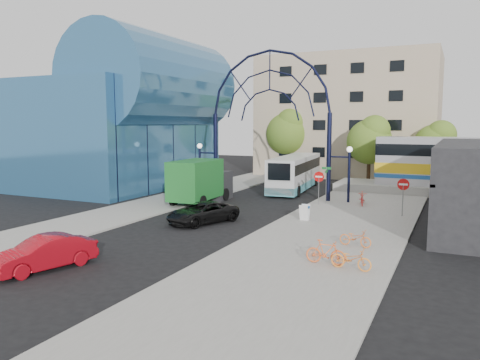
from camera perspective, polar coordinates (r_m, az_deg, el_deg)
The scene contains 22 objects.
ground at distance 26.78m, azimuth -7.68°, elevation -6.46°, with size 120.00×120.00×0.00m, color black.
sidewalk_east at distance 27.27m, azimuth 11.45°, elevation -6.17°, with size 8.00×56.00×0.12m, color gray.
plaza_west at distance 35.23m, azimuth -11.28°, elevation -3.21°, with size 5.00×50.00×0.12m, color gray.
gateway_arch at distance 38.63m, azimuth 3.63°, elevation 10.44°, with size 13.64×0.44×12.10m.
stop_sign at distance 35.37m, azimuth 9.59°, elevation 0.04°, with size 0.80×0.07×2.50m.
do_not_enter_sign at distance 32.28m, azimuth 19.28°, elevation -0.94°, with size 0.76×0.07×2.48m.
street_name_sign at distance 35.83m, azimuth 10.47°, elevation 0.33°, with size 0.70×0.70×2.80m.
sandwich_board at distance 29.62m, azimuth 7.88°, elevation -3.71°, with size 0.55×0.61×0.99m.
transit_hall at distance 47.21m, azimuth -13.61°, elevation 7.36°, with size 16.50×18.00×14.50m.
apartment_block at distance 58.12m, azimuth 13.19°, elevation 7.55°, with size 20.00×12.10×14.00m.
tree_north_a at distance 48.47m, azimuth 15.64°, elevation 4.81°, with size 4.48×4.48×7.00m.
tree_north_b at distance 54.85m, azimuth 5.98°, elevation 5.93°, with size 5.12×5.12×8.00m.
tree_north_c at distance 49.85m, azimuth 22.85°, elevation 4.19°, with size 4.16×4.16×6.50m.
city_bus at distance 43.79m, azimuth 6.75°, elevation 0.94°, with size 3.59×11.66×3.15m.
green_truck at distance 36.25m, azimuth -4.78°, elevation -0.19°, with size 2.85×6.85×3.41m.
black_suv at distance 29.17m, azimuth -4.60°, elevation -4.00°, with size 2.18×4.72×1.31m, color black.
red_sedan at distance 21.66m, azimuth -22.78°, elevation -8.23°, with size 1.50×4.31×1.42m, color #9C0914.
bike_near_a at distance 35.95m, azimuth 14.67°, elevation -2.23°, with size 0.64×1.83×0.96m, color red.
bike_near_b at distance 36.66m, azimuth 14.65°, elevation -2.09°, with size 0.43×1.51×0.91m, color #F55031.
bike_far_a at distance 23.94m, azimuth 13.88°, elevation -6.86°, with size 0.57×1.64×0.86m, color orange.
bike_far_b at distance 20.70m, azimuth 10.42°, elevation -8.64°, with size 0.50×1.78×1.07m, color orange.
bike_far_c at distance 20.21m, azimuth 13.39°, elevation -9.33°, with size 0.61×1.74×0.91m, color orange.
Camera 1 is at (14.21, -21.84, 6.16)m, focal length 35.00 mm.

